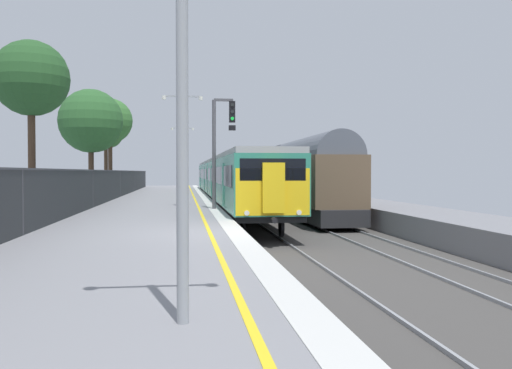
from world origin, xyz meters
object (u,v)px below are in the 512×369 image
at_px(background_tree_centre, 31,81).
at_px(background_tree_right, 107,131).
at_px(signal_gantry, 220,140).
at_px(background_tree_left, 92,123).
at_px(platform_lamp_near, 182,42).
at_px(freight_train_adjacent_track, 286,175).
at_px(background_tree_back, 111,122).
at_px(platform_lamp_far, 183,154).
at_px(commuter_train_at_platform, 226,178).
at_px(platform_lamp_mid, 183,140).

height_order(background_tree_centre, background_tree_right, background_tree_centre).
relative_size(signal_gantry, background_tree_left, 0.70).
bearing_deg(background_tree_centre, platform_lamp_near, -70.69).
height_order(freight_train_adjacent_track, platform_lamp_near, platform_lamp_near).
distance_m(signal_gantry, background_tree_centre, 8.62).
bearing_deg(background_tree_right, signal_gantry, -70.97).
bearing_deg(platform_lamp_near, background_tree_left, 100.74).
distance_m(platform_lamp_near, background_tree_left, 33.11).
bearing_deg(platform_lamp_near, background_tree_right, 98.73).
distance_m(platform_lamp_near, background_tree_back, 39.18).
height_order(platform_lamp_far, background_tree_right, background_tree_right).
bearing_deg(background_tree_left, signal_gantry, -59.06).
bearing_deg(platform_lamp_near, commuter_train_at_platform, 84.64).
distance_m(freight_train_adjacent_track, background_tree_centre, 19.31).
bearing_deg(signal_gantry, freight_train_adjacent_track, 65.75).
xyz_separation_m(freight_train_adjacent_track, platform_lamp_mid, (-7.21, -10.55, 1.75)).
relative_size(freight_train_adjacent_track, background_tree_right, 3.91).
distance_m(background_tree_centre, background_tree_right, 25.32).
relative_size(signal_gantry, platform_lamp_near, 0.95).
distance_m(commuter_train_at_platform, signal_gantry, 15.06).
xyz_separation_m(signal_gantry, background_tree_centre, (-8.22, -0.79, 2.46)).
height_order(commuter_train_at_platform, platform_lamp_far, platform_lamp_far).
height_order(commuter_train_at_platform, platform_lamp_near, platform_lamp_near).
relative_size(platform_lamp_near, platform_lamp_mid, 0.97).
height_order(commuter_train_at_platform, freight_train_adjacent_track, freight_train_adjacent_track).
relative_size(platform_lamp_far, background_tree_centre, 0.76).
height_order(signal_gantry, background_tree_right, background_tree_right).
xyz_separation_m(commuter_train_at_platform, signal_gantry, (-1.48, -14.86, 1.95)).
xyz_separation_m(commuter_train_at_platform, platform_lamp_far, (-3.21, 7.71, 2.08)).
bearing_deg(platform_lamp_near, freight_train_adjacent_track, 77.11).
xyz_separation_m(background_tree_right, background_tree_back, (1.04, -5.17, 0.28)).
bearing_deg(commuter_train_at_platform, signal_gantry, -95.69).
relative_size(signal_gantry, background_tree_right, 0.71).
bearing_deg(platform_lamp_near, background_tree_centre, 109.31).
bearing_deg(platform_lamp_far, background_tree_left, -123.20).
bearing_deg(commuter_train_at_platform, platform_lamp_far, 112.57).
relative_size(background_tree_centre, background_tree_right, 1.02).
bearing_deg(background_tree_right, platform_lamp_near, -81.27).
bearing_deg(platform_lamp_mid, platform_lamp_far, 90.00).
height_order(freight_train_adjacent_track, platform_lamp_mid, platform_lamp_mid).
height_order(commuter_train_at_platform, background_tree_centre, background_tree_centre).
bearing_deg(commuter_train_at_platform, freight_train_adjacent_track, -33.81).
distance_m(platform_lamp_near, platform_lamp_mid, 20.95).
relative_size(platform_lamp_mid, background_tree_right, 0.76).
bearing_deg(commuter_train_at_platform, background_tree_centre, -121.81).
relative_size(signal_gantry, platform_lamp_far, 0.91).
bearing_deg(background_tree_right, background_tree_centre, -89.46).
xyz_separation_m(signal_gantry, platform_lamp_far, (-1.73, 22.57, 0.12)).
bearing_deg(platform_lamp_mid, commuter_train_at_platform, 76.38).
bearing_deg(platform_lamp_mid, background_tree_left, 118.11).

